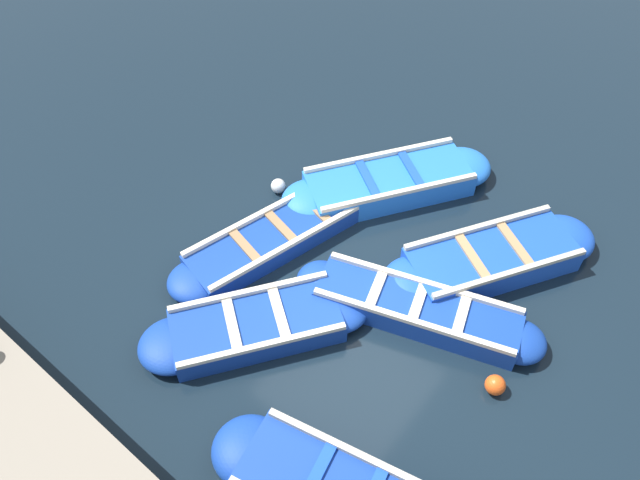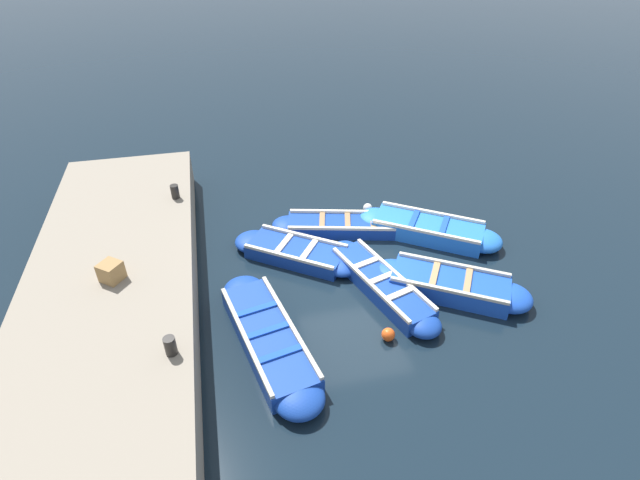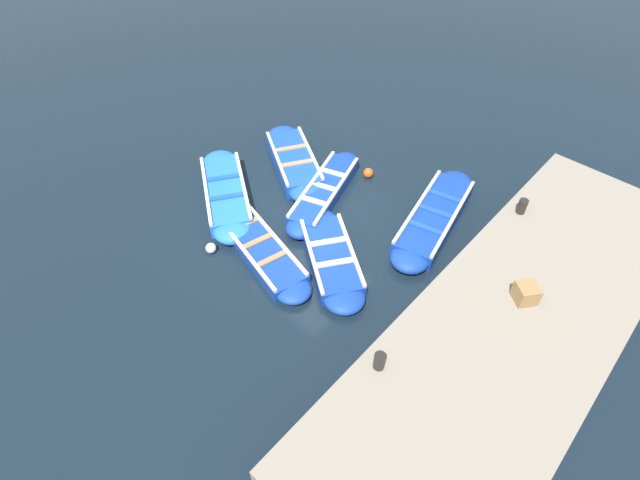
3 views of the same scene
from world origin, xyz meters
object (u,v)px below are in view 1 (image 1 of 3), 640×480
at_px(boat_alongside, 491,259).
at_px(buoy_yellow_far, 495,385).
at_px(boat_bow_out, 257,325).
at_px(boat_drifting, 281,233).
at_px(boat_inner_gap, 388,183).
at_px(boat_centre, 417,310).
at_px(buoy_orange_near, 278,186).

relative_size(boat_alongside, buoy_yellow_far, 12.77).
relative_size(boat_alongside, boat_bow_out, 1.08).
xyz_separation_m(boat_drifting, boat_inner_gap, (1.93, -0.68, 0.05)).
xyz_separation_m(boat_bow_out, boat_inner_gap, (3.43, 0.18, 0.04)).
bearing_deg(boat_alongside, boat_centre, 165.69).
bearing_deg(boat_inner_gap, boat_centre, -136.02).
bearing_deg(boat_alongside, buoy_yellow_far, -149.20).
bearing_deg(boat_drifting, boat_bow_out, -149.97).
height_order(boat_centre, boat_inner_gap, boat_inner_gap).
relative_size(boat_alongside, buoy_orange_near, 13.84).
distance_m(boat_alongside, boat_inner_gap, 2.16).
height_order(boat_bow_out, buoy_yellow_far, boat_bow_out).
relative_size(boat_centre, buoy_yellow_far, 13.50).
height_order(boat_alongside, boat_centre, boat_alongside).
bearing_deg(boat_centre, boat_drifting, 92.57).
xyz_separation_m(boat_drifting, boat_centre, (0.11, -2.44, 0.03)).
bearing_deg(boat_bow_out, boat_alongside, -32.45).
distance_m(boat_inner_gap, buoy_orange_near, 1.84).
relative_size(boat_bow_out, boat_centre, 0.87).
height_order(boat_drifting, buoy_orange_near, boat_drifting).
relative_size(boat_bow_out, boat_inner_gap, 0.89).
relative_size(boat_drifting, boat_bow_out, 1.25).
bearing_deg(buoy_orange_near, buoy_yellow_far, -102.09).
xyz_separation_m(boat_bow_out, boat_centre, (1.60, -1.57, 0.01)).
bearing_deg(boat_alongside, buoy_orange_near, 102.28).
xyz_separation_m(buoy_orange_near, buoy_yellow_far, (-0.99, -4.62, 0.01)).
distance_m(boat_drifting, boat_centre, 2.44).
distance_m(boat_drifting, boat_inner_gap, 2.05).
bearing_deg(buoy_yellow_far, boat_alongside, 30.80).
bearing_deg(boat_centre, buoy_orange_near, 78.12).
height_order(boat_alongside, boat_bow_out, boat_alongside).
height_order(buoy_orange_near, buoy_yellow_far, buoy_yellow_far).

